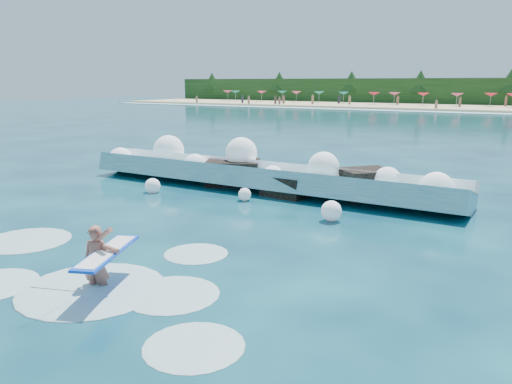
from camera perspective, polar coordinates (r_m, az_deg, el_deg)
ground at (r=13.74m, az=-9.79°, el=-5.73°), size 200.00×200.00×0.00m
beach at (r=88.28m, az=26.07°, el=8.56°), size 140.00×20.00×0.40m
wet_band at (r=77.36m, az=25.21°, el=8.15°), size 140.00×5.00×0.08m
treeline at (r=98.16m, az=26.80°, el=10.11°), size 140.00×4.00×5.00m
breaking_wave at (r=20.25m, az=0.65°, el=1.74°), size 16.02×2.58×1.38m
rock_cluster at (r=19.85m, az=3.61°, el=1.28°), size 8.21×3.08×1.28m
surfer_with_board at (r=10.96m, az=-17.50°, el=-7.55°), size 1.35×2.83×1.63m
wave_spray at (r=20.51m, az=-1.41°, el=3.26°), size 15.37×4.60×2.03m
surf_foam at (r=11.84m, az=-18.73°, el=-9.23°), size 9.50×5.63×0.15m
beach_umbrellas at (r=89.93m, az=26.24°, el=9.91°), size 110.91×6.35×0.50m
beachgoers at (r=84.21m, az=22.66°, el=9.32°), size 106.92×12.81×1.93m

